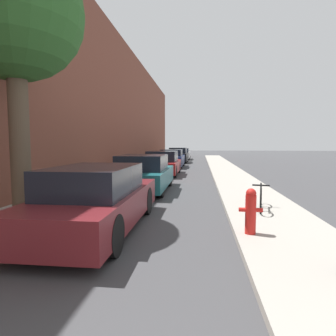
{
  "coord_description": "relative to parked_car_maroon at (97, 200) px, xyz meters",
  "views": [
    {
      "loc": [
        1.25,
        1.01,
        1.78
      ],
      "look_at": [
        0.15,
        10.54,
        0.96
      ],
      "focal_mm": 30.31,
      "sensor_mm": 36.0,
      "label": 1
    }
  ],
  "objects": [
    {
      "name": "parked_car_navy",
      "position": [
        -0.05,
        15.77,
        0.01
      ],
      "size": [
        1.73,
        4.09,
        1.35
      ],
      "color": "black",
      "rests_on": "ground"
    },
    {
      "name": "street_tree_near",
      "position": [
        -2.04,
        0.58,
        4.02
      ],
      "size": [
        3.05,
        3.05,
        6.13
      ],
      "color": "brown",
      "rests_on": "sidewalk_left"
    },
    {
      "name": "fire_hydrant",
      "position": [
        3.03,
        -0.27,
        -0.08
      ],
      "size": [
        0.43,
        0.2,
        0.85
      ],
      "color": "red",
      "rests_on": "sidewalk_right"
    },
    {
      "name": "sidewalk_right",
      "position": [
        3.76,
        9.46,
        -0.58
      ],
      "size": [
        2.0,
        52.0,
        0.12
      ],
      "color": "#9E998E",
      "rests_on": "ground"
    },
    {
      "name": "bicycle",
      "position": [
        3.63,
        1.75,
        -0.19
      ],
      "size": [
        0.47,
        1.51,
        0.62
      ],
      "rotation": [
        0.0,
        0.0,
        -0.2
      ],
      "color": "black",
      "rests_on": "sidewalk_right"
    },
    {
      "name": "ground_plane",
      "position": [
        0.86,
        9.46,
        -0.64
      ],
      "size": [
        120.0,
        120.0,
        0.0
      ],
      "primitive_type": "plane",
      "color": "#3D3D3F"
    },
    {
      "name": "parked_car_white",
      "position": [
        -0.04,
        26.4,
        -0.01
      ],
      "size": [
        1.84,
        4.45,
        1.28
      ],
      "color": "black",
      "rests_on": "ground"
    },
    {
      "name": "parked_car_maroon",
      "position": [
        0.0,
        0.0,
        0.0
      ],
      "size": [
        1.7,
        4.41,
        1.33
      ],
      "color": "black",
      "rests_on": "ground"
    },
    {
      "name": "parked_car_red",
      "position": [
        -0.04,
        10.49,
        0.01
      ],
      "size": [
        1.8,
        4.12,
        1.37
      ],
      "color": "black",
      "rests_on": "ground"
    },
    {
      "name": "building_facade_left",
      "position": [
        -3.39,
        9.46,
        3.71
      ],
      "size": [
        0.7,
        52.0,
        8.69
      ],
      "color": "brown",
      "rests_on": "ground"
    },
    {
      "name": "parked_car_teal",
      "position": [
        -0.02,
        4.91,
        0.02
      ],
      "size": [
        1.85,
        4.14,
        1.36
      ],
      "color": "black",
      "rests_on": "ground"
    },
    {
      "name": "parked_car_black",
      "position": [
        0.01,
        21.15,
        0.03
      ],
      "size": [
        1.73,
        4.16,
        1.41
      ],
      "color": "black",
      "rests_on": "ground"
    },
    {
      "name": "sidewalk_left",
      "position": [
        -2.04,
        9.46,
        -0.58
      ],
      "size": [
        2.0,
        52.0,
        0.12
      ],
      "color": "#9E998E",
      "rests_on": "ground"
    }
  ]
}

